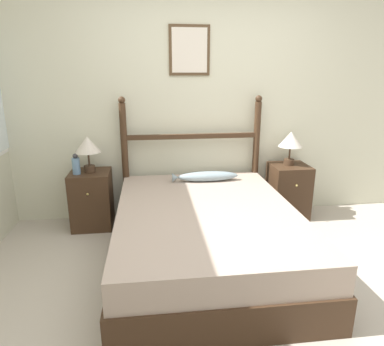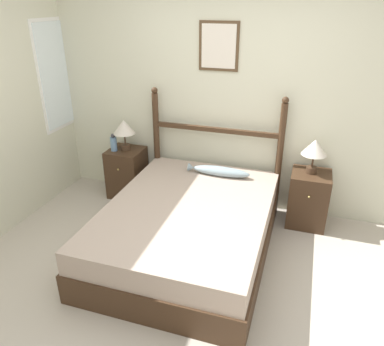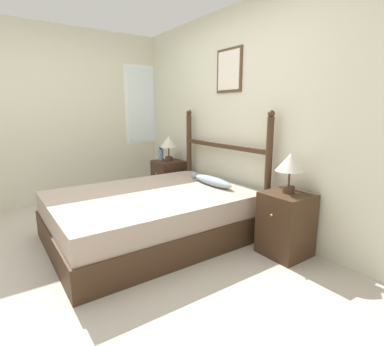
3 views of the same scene
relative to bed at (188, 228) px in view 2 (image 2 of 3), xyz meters
name	(u,v)px [view 2 (image 2 of 3)]	position (x,y,z in m)	size (l,w,h in m)	color
ground_plane	(181,292)	(0.14, -0.60, -0.25)	(16.00, 16.00, 0.00)	#B7AD9E
wall_back	(232,99)	(0.14, 1.13, 1.03)	(6.40, 0.08, 2.55)	beige
bed	(188,228)	(0.00, 0.00, 0.00)	(1.54, 2.07, 0.51)	#3D2819
headboard	(215,146)	(0.00, 1.00, 0.49)	(1.54, 0.07, 1.37)	#3D2819
nightstand_left	(127,172)	(-1.10, 0.86, 0.06)	(0.41, 0.43, 0.61)	#3D2819
nightstand_right	(308,199)	(1.10, 0.86, 0.06)	(0.41, 0.43, 0.61)	#3D2819
table_lamp_left	(124,128)	(-1.09, 0.87, 0.64)	(0.26, 0.26, 0.38)	#422D1E
table_lamp_right	(315,149)	(1.09, 0.88, 0.64)	(0.26, 0.26, 0.38)	#422D1E
bottle	(114,143)	(-1.21, 0.80, 0.46)	(0.08, 0.08, 0.22)	#668CB2
fish_pillow	(220,171)	(0.12, 0.73, 0.31)	(0.71, 0.14, 0.10)	#8499A3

